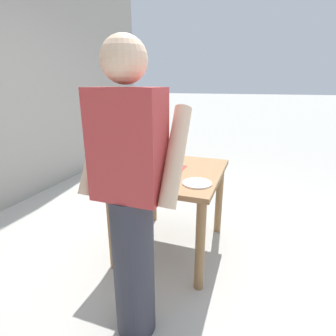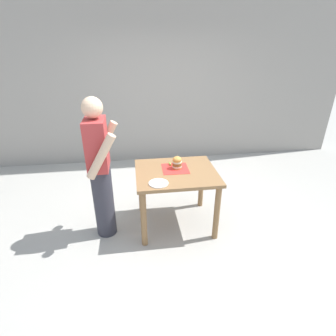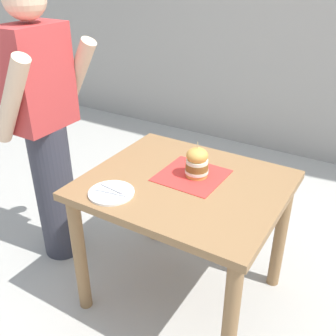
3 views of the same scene
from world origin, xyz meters
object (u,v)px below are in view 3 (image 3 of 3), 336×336
(pickle_spear, at_px, (194,162))
(diner_across_table, at_px, (46,129))
(side_plate_with_forks, at_px, (111,193))
(patio_table, at_px, (185,204))
(parked_car_mid_block, at_px, (28,1))
(sandwich, at_px, (197,162))

(pickle_spear, distance_m, diner_across_table, 0.88)
(pickle_spear, xyz_separation_m, diner_across_table, (-0.25, 0.84, 0.10))
(pickle_spear, bearing_deg, side_plate_with_forks, 157.09)
(patio_table, height_order, side_plate_with_forks, side_plate_with_forks)
(side_plate_with_forks, relative_size, parked_car_mid_block, 0.05)
(pickle_spear, distance_m, side_plate_with_forks, 0.50)
(sandwich, xyz_separation_m, diner_across_table, (-0.14, 0.91, 0.04))
(pickle_spear, bearing_deg, patio_table, -165.24)
(patio_table, distance_m, parked_car_mid_block, 10.06)
(patio_table, xyz_separation_m, pickle_spear, (0.18, 0.05, 0.15))
(pickle_spear, bearing_deg, parked_car_mid_block, 53.55)
(sandwich, height_order, parked_car_mid_block, parked_car_mid_block)
(pickle_spear, height_order, parked_car_mid_block, parked_car_mid_block)
(pickle_spear, bearing_deg, sandwich, -145.77)
(sandwich, bearing_deg, parked_car_mid_block, 53.30)
(pickle_spear, xyz_separation_m, parked_car_mid_block, (5.89, 7.97, -0.06))
(side_plate_with_forks, bearing_deg, pickle_spear, -22.91)
(pickle_spear, bearing_deg, diner_across_table, 106.70)
(patio_table, relative_size, diner_across_table, 0.58)
(parked_car_mid_block, bearing_deg, side_plate_with_forks, -129.26)
(pickle_spear, relative_size, parked_car_mid_block, 0.02)
(side_plate_with_forks, distance_m, parked_car_mid_block, 10.04)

